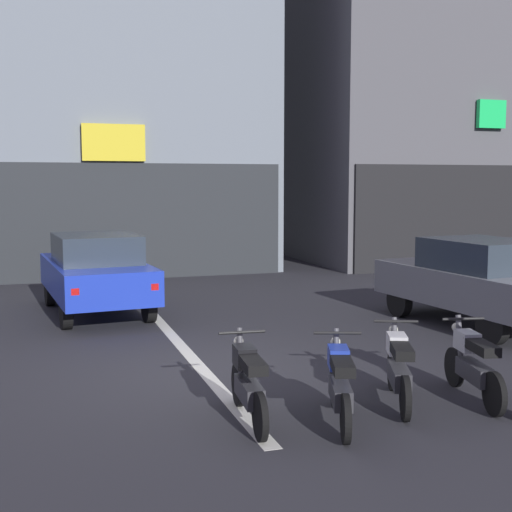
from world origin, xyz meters
The scene contains 11 objects.
ground_plane centered at (0.00, 0.00, 0.00)m, with size 120.00×120.00×0.00m, color #2B2B30.
lane_centre_line centered at (0.00, 6.00, 0.00)m, with size 0.20×18.00×0.01m, color silver.
building_mid_block centered at (-0.30, 13.56, 5.73)m, with size 10.18×7.98×11.49m.
building_far_right centered at (10.80, 13.56, 7.93)m, with size 8.77×10.01×15.89m.
car_blue_crossing_near centered at (-1.09, 4.82, 0.89)m, with size 2.12×4.24×1.64m.
car_grey_parked_kerbside centered at (5.57, 1.39, 0.89)m, with size 2.15×4.25×1.64m.
car_black_down_street centered at (1.91, 13.37, 0.89)m, with size 2.05×4.21×1.64m.
motorcycle_black_row_leftmost centered at (0.00, -2.13, 0.46)m, with size 0.55×1.67×0.98m.
motorcycle_blue_row_left_mid centered at (0.96, -2.50, 0.46)m, with size 0.68×1.60×0.98m.
motorcycle_white_row_centre centered at (1.92, -2.11, 0.46)m, with size 0.74×1.57×0.98m.
motorcycle_silver_row_right_mid centered at (2.87, -2.26, 0.46)m, with size 0.55×1.65×0.98m.
Camera 1 is at (-2.20, -9.20, 2.69)m, focal length 47.59 mm.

